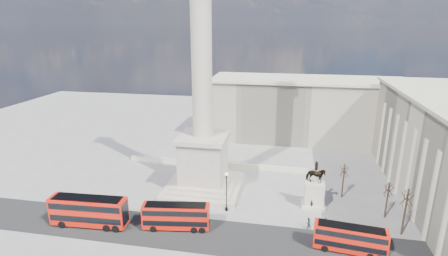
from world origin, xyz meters
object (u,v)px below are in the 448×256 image
red_bus_c (350,239)px  pedestrian_standing (308,223)px  equestrian_statue (314,191)px  pedestrian_walking (325,223)px  victorian_lamp (226,189)px  nelsons_column (203,124)px  pedestrian_crossing (311,204)px  red_bus_a (89,211)px  red_bus_b (177,216)px

red_bus_c → pedestrian_standing: bearing=144.6°
equestrian_statue → pedestrian_walking: size_ratio=4.53×
pedestrian_walking → victorian_lamp: bearing=177.7°
nelsons_column → victorian_lamp: bearing=-52.0°
red_bus_c → pedestrian_crossing: bearing=119.4°
red_bus_a → pedestrian_walking: 36.84m
pedestrian_crossing → equestrian_statue: bearing=-54.6°
victorian_lamp → pedestrian_crossing: size_ratio=3.78×
nelsons_column → victorian_lamp: size_ratio=7.03×
equestrian_statue → pedestrian_walking: 7.17m
victorian_lamp → pedestrian_standing: victorian_lamp is taller
red_bus_b → pedestrian_crossing: size_ratio=5.60×
red_bus_a → victorian_lamp: size_ratio=1.71×
victorian_lamp → pedestrian_crossing: victorian_lamp is taller
red_bus_c → pedestrian_walking: bearing=124.6°
pedestrian_standing → pedestrian_crossing: (0.78, 6.11, 0.01)m
red_bus_a → pedestrian_standing: 34.20m
red_bus_a → victorian_lamp: (20.27, 8.41, 1.62)m
victorian_lamp → equestrian_statue: 15.29m
equestrian_statue → red_bus_b: bearing=-152.6°
pedestrian_standing → pedestrian_crossing: bearing=-124.7°
nelsons_column → pedestrian_walking: (21.81, -9.81, -11.98)m
pedestrian_walking → pedestrian_standing: 2.65m
nelsons_column → pedestrian_walking: bearing=-24.2°
red_bus_b → victorian_lamp: bearing=37.4°
red_bus_a → pedestrian_crossing: red_bus_a is taller
nelsons_column → red_bus_b: (-0.84, -14.08, -10.73)m
red_bus_b → nelsons_column: bearing=78.6°
nelsons_column → equestrian_statue: bearing=-8.6°
pedestrian_standing → nelsons_column: bearing=-55.5°
red_bus_c → pedestrian_walking: size_ratio=5.32×
red_bus_a → red_bus_c: red_bus_a is taller
red_bus_a → equestrian_statue: bearing=17.0°
red_bus_a → pedestrian_walking: (36.31, 5.98, -1.62)m
pedestrian_crossing → pedestrian_walking: bearing=164.8°
pedestrian_walking → red_bus_a: bearing=-164.3°
red_bus_b → equestrian_statue: size_ratio=1.24×
red_bus_b → pedestrian_walking: 23.08m
equestrian_statue → pedestrian_walking: (1.42, -6.74, -2.01)m
equestrian_statue → pedestrian_crossing: bearing=-111.6°
red_bus_a → victorian_lamp: bearing=19.5°
nelsons_column → equestrian_statue: (20.39, -3.07, -9.98)m
red_bus_a → victorian_lamp: 22.01m
red_bus_b → pedestrian_standing: 20.44m
red_bus_a → red_bus_b: bearing=4.1°
pedestrian_walking → nelsons_column: bearing=162.1°
nelsons_column → red_bus_b: nelsons_column is taller
nelsons_column → pedestrian_standing: (19.19, -10.22, -11.99)m
nelsons_column → red_bus_a: bearing=-132.6°
equestrian_statue → victorian_lamp: bearing=-163.6°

